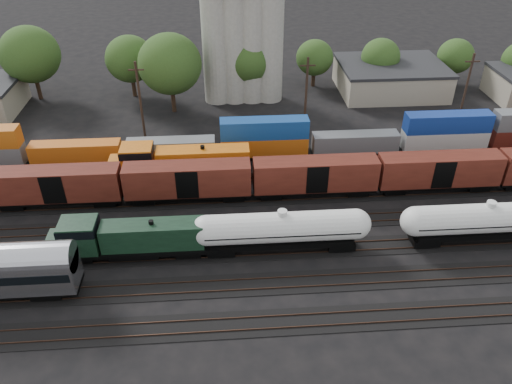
{
  "coord_description": "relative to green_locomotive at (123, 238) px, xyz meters",
  "views": [
    {
      "loc": [
        -0.23,
        -45.83,
        34.83
      ],
      "look_at": [
        3.22,
        2.0,
        3.0
      ],
      "focal_mm": 35.0,
      "sensor_mm": 36.0,
      "label": 1
    }
  ],
  "objects": [
    {
      "name": "tank_car_a",
      "position": [
        16.35,
        -0.0,
        0.29
      ],
      "size": [
        18.84,
        3.37,
        4.94
      ],
      "color": "white",
      "rests_on": "ground"
    },
    {
      "name": "utility_poles",
      "position": [
        10.95,
        27.0,
        3.59
      ],
      "size": [
        122.2,
        0.36,
        12.0
      ],
      "color": "black",
      "rests_on": "ground"
    },
    {
      "name": "boxcar_string",
      "position": [
        6.2,
        10.0,
        0.5
      ],
      "size": [
        138.2,
        2.9,
        4.2
      ],
      "color": "black",
      "rests_on": "ground"
    },
    {
      "name": "tank_car_b",
      "position": [
        38.37,
        -0.0,
        0.29
      ],
      "size": [
        18.81,
        3.37,
        4.93
      ],
      "color": "white",
      "rests_on": "ground"
    },
    {
      "name": "ground",
      "position": [
        10.95,
        5.0,
        -2.62
      ],
      "size": [
        600.0,
        600.0,
        0.0
      ],
      "primitive_type": "plane",
      "color": "black"
    },
    {
      "name": "industrial_sheds",
      "position": [
        17.58,
        40.25,
        -0.06
      ],
      "size": [
        119.38,
        17.26,
        5.1
      ],
      "color": "#9E937F",
      "rests_on": "ground"
    },
    {
      "name": "container_wall",
      "position": [
        9.72,
        20.0,
        0.06
      ],
      "size": [
        160.0,
        2.6,
        5.8
      ],
      "color": "black",
      "rests_on": "ground"
    },
    {
      "name": "tracks",
      "position": [
        10.95,
        5.0,
        -2.57
      ],
      "size": [
        180.0,
        33.2,
        0.2
      ],
      "color": "black",
      "rests_on": "ground"
    },
    {
      "name": "orange_locomotive",
      "position": [
        4.62,
        15.0,
        0.16
      ],
      "size": [
        19.65,
        3.27,
        4.91
      ],
      "color": "black",
      "rests_on": "ground"
    },
    {
      "name": "green_locomotive",
      "position": [
        0.0,
        0.0,
        0.0
      ],
      "size": [
        17.38,
        3.07,
        4.6
      ],
      "color": "black",
      "rests_on": "ground"
    },
    {
      "name": "grain_silo",
      "position": [
        14.24,
        41.0,
        8.64
      ],
      "size": [
        13.4,
        5.0,
        29.0
      ],
      "color": "#A3A096",
      "rests_on": "ground"
    },
    {
      "name": "tree_band",
      "position": [
        -0.6,
        41.31,
        4.44
      ],
      "size": [
        166.3,
        18.4,
        13.77
      ],
      "color": "black",
      "rests_on": "ground"
    }
  ]
}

